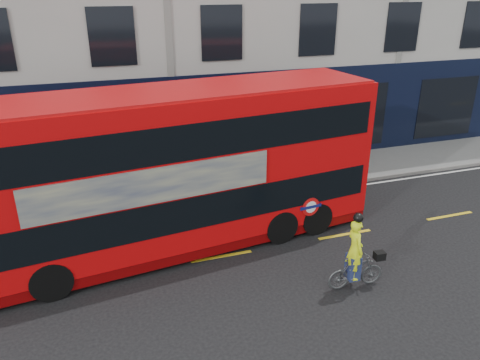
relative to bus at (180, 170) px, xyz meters
name	(u,v)px	position (x,y,z in m)	size (l,w,h in m)	color
ground	(238,286)	(0.86, -2.59, -2.38)	(120.00, 120.00, 0.00)	black
pavement	(184,188)	(0.86, 3.91, -2.32)	(60.00, 3.00, 0.12)	gray
kerb	(193,204)	(0.86, 2.41, -2.31)	(60.00, 0.12, 0.13)	slate
road_edge_line	(195,209)	(0.86, 2.11, -2.38)	(58.00, 0.10, 0.01)	silver
lane_dashes	(222,256)	(0.86, -1.09, -2.38)	(58.00, 0.12, 0.01)	gold
bus	(180,170)	(0.00, 0.00, 0.00)	(11.72, 3.95, 4.64)	red
cyclist	(356,263)	(3.67, -3.55, -1.65)	(1.53, 0.60, 2.13)	#4C5052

